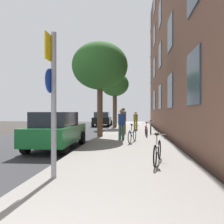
{
  "coord_description": "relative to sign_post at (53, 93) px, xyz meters",
  "views": [
    {
      "loc": [
        1.36,
        -0.95,
        1.63
      ],
      "look_at": [
        0.19,
        10.47,
        1.63
      ],
      "focal_mm": 35.19,
      "sensor_mm": 36.0,
      "label": 1
    }
  ],
  "objects": [
    {
      "name": "road_asphalt",
      "position": [
        -3.99,
        11.08,
        -2.07
      ],
      "size": [
        7.0,
        38.0,
        0.01
      ],
      "primitive_type": "cube",
      "color": "#2D2D30",
      "rests_on": "ground"
    },
    {
      "name": "sign_post",
      "position": [
        0.0,
        0.0,
        0.0
      ],
      "size": [
        0.16,
        0.6,
        3.34
      ],
      "color": "gray",
      "rests_on": "sidewalk"
    },
    {
      "name": "bicycle_0",
      "position": [
        2.54,
        1.71,
        -1.6
      ],
      "size": [
        0.53,
        1.67,
        0.91
      ],
      "color": "black",
      "rests_on": "sidewalk"
    },
    {
      "name": "building_facade",
      "position": [
        4.2,
        10.58,
        5.13
      ],
      "size": [
        0.56,
        27.0,
        14.39
      ],
      "color": "brown",
      "rests_on": "ground"
    },
    {
      "name": "car_1",
      "position": [
        -1.8,
        20.05,
        -1.23
      ],
      "size": [
        2.09,
        4.36,
        1.62
      ],
      "color": "black",
      "rests_on": "road_asphalt"
    },
    {
      "name": "pedestrian_0",
      "position": [
        1.16,
        7.25,
        -1.01
      ],
      "size": [
        0.52,
        0.52,
        1.65
      ],
      "color": "#33594C",
      "rests_on": "sidewalk"
    },
    {
      "name": "sidewalk",
      "position": [
        1.61,
        11.08,
        -2.01
      ],
      "size": [
        4.2,
        38.0,
        0.12
      ],
      "primitive_type": "cube",
      "color": "gray",
      "rests_on": "ground"
    },
    {
      "name": "bicycle_3",
      "position": [
        3.02,
        10.71,
        -1.59
      ],
      "size": [
        0.42,
        1.73,
        0.94
      ],
      "color": "black",
      "rests_on": "sidewalk"
    },
    {
      "name": "car_0",
      "position": [
        -1.54,
        4.53,
        -1.23
      ],
      "size": [
        1.86,
        4.39,
        1.62
      ],
      "color": "#19662D",
      "rests_on": "road_asphalt"
    },
    {
      "name": "bicycle_1",
      "position": [
        1.76,
        6.16,
        -1.6
      ],
      "size": [
        0.53,
        1.68,
        0.92
      ],
      "color": "black",
      "rests_on": "sidewalk"
    },
    {
      "name": "bicycle_2",
      "position": [
        2.61,
        9.09,
        -1.6
      ],
      "size": [
        0.42,
        1.68,
        0.9
      ],
      "color": "black",
      "rests_on": "sidewalk"
    },
    {
      "name": "ground_plane",
      "position": [
        -1.89,
        11.08,
        -2.07
      ],
      "size": [
        41.8,
        41.8,
        0.0
      ],
      "primitive_type": "plane",
      "color": "#332D28"
    },
    {
      "name": "pedestrian_1",
      "position": [
        1.1,
        10.51,
        -0.92
      ],
      "size": [
        0.57,
        0.57,
        1.81
      ],
      "color": "olive",
      "rests_on": "sidewalk"
    },
    {
      "name": "traffic_light",
      "position": [
        -0.16,
        18.52,
        0.26
      ],
      "size": [
        0.43,
        0.24,
        3.22
      ],
      "color": "black",
      "rests_on": "sidewalk"
    },
    {
      "name": "pedestrian_2",
      "position": [
        1.97,
        13.62,
        -1.06
      ],
      "size": [
        0.42,
        0.42,
        1.56
      ],
      "color": "olive",
      "rests_on": "sidewalk"
    },
    {
      "name": "tree_far",
      "position": [
        -0.05,
        16.5,
        2.22
      ],
      "size": [
        2.76,
        2.76,
        5.41
      ],
      "color": "brown",
      "rests_on": "sidewalk"
    },
    {
      "name": "tree_near",
      "position": [
        -0.27,
        8.62,
        2.4
      ],
      "size": [
        3.46,
        3.46,
        5.85
      ],
      "color": "brown",
      "rests_on": "sidewalk"
    }
  ]
}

